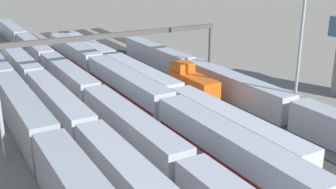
{
  "coord_description": "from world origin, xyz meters",
  "views": [
    {
      "loc": [
        -49.4,
        25.39,
        20.56
      ],
      "look_at": [
        -2.32,
        -1.52,
        2.5
      ],
      "focal_mm": 44.2,
      "sensor_mm": 36.0,
      "label": 1
    }
  ],
  "objects": [
    {
      "name": "track_bed_7",
      "position": [
        0.0,
        17.5,
        0.06
      ],
      "size": [
        140.0,
        2.8,
        0.12
      ],
      "primitive_type": "cube",
      "color": "#3D3833",
      "rests_on": "ground_plane"
    },
    {
      "name": "track_bed_5",
      "position": [
        0.0,
        7.5,
        0.06
      ],
      "size": [
        140.0,
        2.8,
        0.12
      ],
      "primitive_type": "cube",
      "color": "#3D3833",
      "rests_on": "ground_plane"
    },
    {
      "name": "train_on_track_1",
      "position": [
        -2.95,
        -12.5,
        2.02
      ],
      "size": [
        71.4,
        3.0,
        3.8
      ],
      "color": "#B7BABF",
      "rests_on": "ground_plane"
    },
    {
      "name": "signal_gantry",
      "position": [
        13.4,
        0.0,
        7.73
      ],
      "size": [
        0.7,
        40.0,
        8.8
      ],
      "color": "#4C4742",
      "rests_on": "ground_plane"
    },
    {
      "name": "ground_plane",
      "position": [
        0.0,
        0.0,
        0.0
      ],
      "size": [
        400.0,
        400.0,
        0.0
      ],
      "primitive_type": "plane",
      "color": "gray"
    },
    {
      "name": "train_on_track_4",
      "position": [
        2.77,
        2.5,
        2.61
      ],
      "size": [
        71.4,
        3.06,
        5.0
      ],
      "color": "#B7BABF",
      "rests_on": "ground_plane"
    },
    {
      "name": "train_on_track_5",
      "position": [
        4.14,
        7.5,
        2.07
      ],
      "size": [
        139.0,
        3.0,
        4.4
      ],
      "color": "black",
      "rests_on": "ground_plane"
    },
    {
      "name": "track_bed_0",
      "position": [
        0.0,
        -17.5,
        0.06
      ],
      "size": [
        140.0,
        2.8,
        0.12
      ],
      "primitive_type": "cube",
      "color": "#3D3833",
      "rests_on": "ground_plane"
    },
    {
      "name": "track_bed_2",
      "position": [
        0.0,
        -7.5,
        0.06
      ],
      "size": [
        140.0,
        2.8,
        0.12
      ],
      "primitive_type": "cube",
      "color": "#3D3833",
      "rests_on": "ground_plane"
    },
    {
      "name": "train_on_track_7",
      "position": [
        -0.25,
        17.5,
        2.62
      ],
      "size": [
        119.8,
        3.0,
        5.0
      ],
      "color": "#A8AAB2",
      "rests_on": "ground_plane"
    },
    {
      "name": "track_bed_3",
      "position": [
        0.0,
        -2.5,
        0.06
      ],
      "size": [
        140.0,
        2.8,
        0.12
      ],
      "primitive_type": "cube",
      "color": "#3D3833",
      "rests_on": "ground_plane"
    },
    {
      "name": "track_bed_4",
      "position": [
        0.0,
        2.5,
        0.06
      ],
      "size": [
        140.0,
        2.8,
        0.12
      ],
      "primitive_type": "cube",
      "color": "#4C443D",
      "rests_on": "ground_plane"
    },
    {
      "name": "train_on_track_6",
      "position": [
        -9.19,
        12.5,
        1.98
      ],
      "size": [
        95.6,
        3.06,
        3.8
      ],
      "color": "#B7BABF",
      "rests_on": "ground_plane"
    },
    {
      "name": "train_on_track_3",
      "position": [
        8.84,
        -2.5,
        1.99
      ],
      "size": [
        71.4,
        3.06,
        3.8
      ],
      "color": "silver",
      "rests_on": "ground_plane"
    },
    {
      "name": "train_on_track_2",
      "position": [
        0.77,
        -7.5,
        2.16
      ],
      "size": [
        10.0,
        3.0,
        5.0
      ],
      "color": "#D85914",
      "rests_on": "ground_plane"
    },
    {
      "name": "track_bed_6",
      "position": [
        0.0,
        12.5,
        0.06
      ],
      "size": [
        140.0,
        2.8,
        0.12
      ],
      "primitive_type": "cube",
      "color": "#3D3833",
      "rests_on": "ground_plane"
    },
    {
      "name": "track_bed_1",
      "position": [
        0.0,
        -12.5,
        0.06
      ],
      "size": [
        140.0,
        2.8,
        0.12
      ],
      "primitive_type": "cube",
      "color": "#3D3833",
      "rests_on": "ground_plane"
    }
  ]
}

